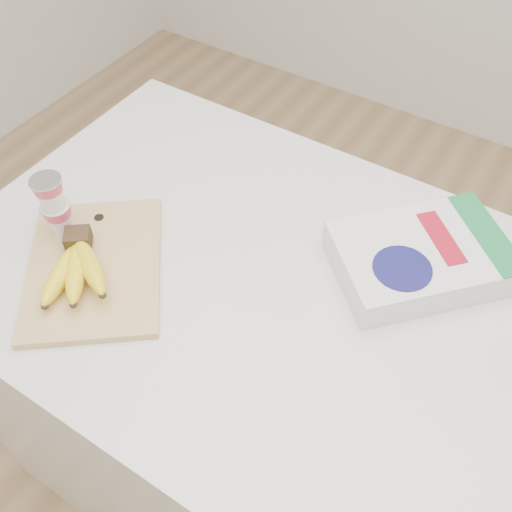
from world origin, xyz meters
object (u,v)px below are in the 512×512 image
at_px(yogurt_stack, 54,205).
at_px(cereal_box, 421,258).
at_px(table, 266,395).
at_px(bananas, 76,267).
at_px(cutting_board, 95,267).

xyz_separation_m(yogurt_stack, cereal_box, (0.64, 0.30, -0.06)).
relative_size(table, bananas, 6.58).
bearing_deg(yogurt_stack, table, 17.43).
bearing_deg(cutting_board, table, -9.80).
bearing_deg(yogurt_stack, cutting_board, -16.13).
height_order(table, yogurt_stack, yogurt_stack).
bearing_deg(table, bananas, -147.29).
bearing_deg(yogurt_stack, cereal_box, 25.56).
relative_size(table, cutting_board, 3.68).
height_order(cutting_board, bananas, bananas).
relative_size(cutting_board, yogurt_stack, 2.42).
height_order(cutting_board, yogurt_stack, yogurt_stack).
bearing_deg(cereal_box, cutting_board, -104.39).
height_order(bananas, cereal_box, same).
bearing_deg(table, cereal_box, 37.55).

